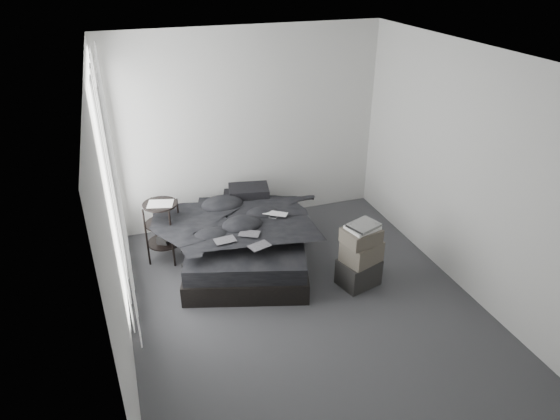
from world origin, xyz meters
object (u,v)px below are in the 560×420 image
object	(u,v)px
bed	(247,252)
side_stand	(163,232)
box_lower	(358,272)
laptop	(274,211)

from	to	relation	value
bed	side_stand	size ratio (longest dim) A/B	2.40
bed	box_lower	xyz separation A→B (m)	(1.07, -0.87, 0.03)
bed	box_lower	world-z (taller)	box_lower
bed	laptop	bearing A→B (deg)	7.50
bed	laptop	size ratio (longest dim) A/B	6.24
side_stand	box_lower	bearing A→B (deg)	-31.72
bed	laptop	xyz separation A→B (m)	(0.33, -0.05, 0.54)
side_stand	box_lower	size ratio (longest dim) A/B	1.77
laptop	box_lower	bearing A→B (deg)	-13.17
laptop	box_lower	distance (m)	1.21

